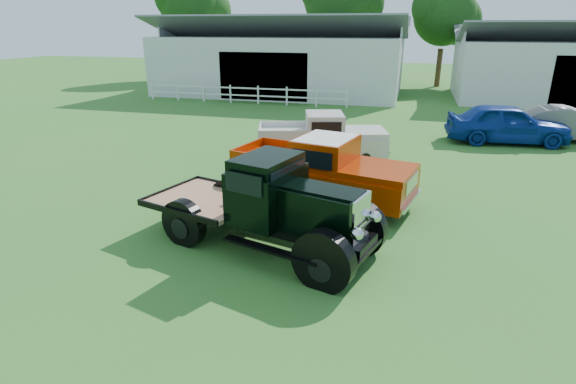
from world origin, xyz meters
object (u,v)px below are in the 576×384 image
(vintage_flatbed, at_px, (263,202))
(misc_car_grey, at_px, (567,124))
(red_pickup, at_px, (322,170))
(white_pickup, at_px, (322,138))
(misc_car_blue, at_px, (507,123))

(vintage_flatbed, bearing_deg, misc_car_grey, 69.61)
(red_pickup, bearing_deg, white_pickup, 114.39)
(red_pickup, bearing_deg, misc_car_grey, 61.53)
(misc_car_blue, distance_m, misc_car_grey, 2.99)
(vintage_flatbed, relative_size, red_pickup, 1.04)
(white_pickup, bearing_deg, misc_car_grey, 16.14)
(vintage_flatbed, xyz_separation_m, misc_car_blue, (7.31, 12.51, -0.25))
(vintage_flatbed, height_order, misc_car_grey, vintage_flatbed)
(red_pickup, distance_m, white_pickup, 4.29)
(vintage_flatbed, xyz_separation_m, red_pickup, (0.74, 3.22, -0.13))
(white_pickup, xyz_separation_m, misc_car_blue, (7.41, 5.09, -0.04))
(white_pickup, distance_m, misc_car_blue, 8.99)
(white_pickup, height_order, misc_car_grey, white_pickup)
(misc_car_blue, relative_size, misc_car_grey, 1.11)
(misc_car_blue, bearing_deg, red_pickup, 139.75)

